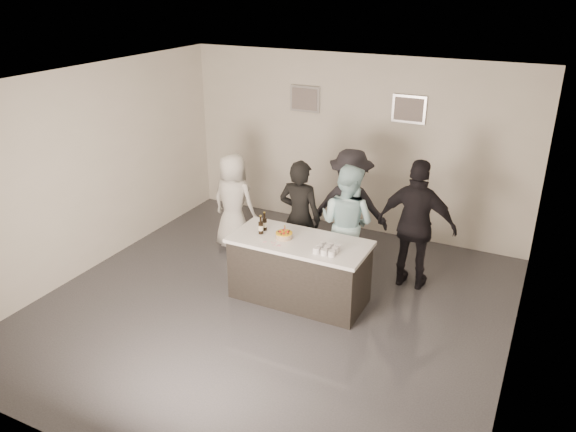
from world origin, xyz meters
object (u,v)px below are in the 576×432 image
(bar_counter, at_px, (299,270))
(person_guest_left, at_px, (234,202))
(cake, at_px, (284,236))
(person_main_blue, at_px, (347,223))
(beer_bottle_a, at_px, (264,221))
(beer_bottle_b, at_px, (261,225))
(person_guest_right, at_px, (416,225))
(person_guest_back, at_px, (350,206))
(person_main_black, at_px, (300,218))

(bar_counter, relative_size, person_guest_left, 1.17)
(cake, height_order, person_main_blue, person_main_blue)
(cake, bearing_deg, beer_bottle_a, 162.49)
(bar_counter, height_order, person_main_blue, person_main_blue)
(beer_bottle_b, bearing_deg, person_guest_left, 135.72)
(person_guest_left, bearing_deg, person_guest_right, -175.25)
(person_main_blue, xyz_separation_m, person_guest_back, (-0.16, 0.56, 0.02))
(cake, relative_size, person_main_black, 0.13)
(person_main_blue, relative_size, person_guest_right, 0.93)
(cake, xyz_separation_m, person_guest_left, (-1.44, 1.05, -0.15))
(cake, height_order, person_guest_left, person_guest_left)
(bar_counter, distance_m, person_main_blue, 1.01)
(person_main_blue, distance_m, person_guest_right, 0.97)
(cake, bearing_deg, person_guest_back, 74.84)
(cake, relative_size, person_guest_right, 0.12)
(person_main_black, xyz_separation_m, person_guest_right, (1.62, 0.35, 0.06))
(person_guest_right, bearing_deg, person_main_black, 12.51)
(bar_counter, xyz_separation_m, cake, (-0.21, -0.03, 0.49))
(beer_bottle_a, bearing_deg, person_guest_right, 28.10)
(person_main_blue, height_order, person_guest_right, person_guest_right)
(cake, relative_size, beer_bottle_b, 0.88)
(bar_counter, xyz_separation_m, beer_bottle_b, (-0.56, -0.05, 0.58))
(cake, relative_size, person_main_blue, 0.13)
(bar_counter, bearing_deg, person_guest_right, 39.70)
(person_guest_left, relative_size, person_guest_right, 0.84)
(bar_counter, relative_size, person_guest_back, 1.04)
(bar_counter, height_order, person_guest_right, person_guest_right)
(beer_bottle_a, bearing_deg, cake, -17.51)
(beer_bottle_b, bearing_deg, person_main_black, 73.45)
(person_main_black, xyz_separation_m, person_main_blue, (0.68, 0.14, -0.00))
(person_main_black, xyz_separation_m, person_guest_left, (-1.32, 0.30, -0.09))
(person_main_blue, distance_m, person_guest_back, 0.59)
(person_guest_back, bearing_deg, beer_bottle_a, 52.53)
(person_main_black, distance_m, person_guest_right, 1.66)
(person_main_black, bearing_deg, beer_bottle_b, 72.29)
(person_main_black, height_order, person_guest_right, person_guest_right)
(person_guest_right, bearing_deg, person_main_blue, 13.15)
(beer_bottle_b, relative_size, person_guest_left, 0.16)
(beer_bottle_b, xyz_separation_m, person_guest_right, (1.85, 1.12, -0.09))
(beer_bottle_a, distance_m, person_guest_back, 1.54)
(bar_counter, xyz_separation_m, person_main_black, (-0.33, 0.72, 0.43))
(bar_counter, distance_m, person_guest_right, 1.75)
(beer_bottle_a, height_order, person_main_black, person_main_black)
(person_main_blue, relative_size, person_guest_left, 1.10)
(beer_bottle_b, height_order, person_main_blue, person_main_blue)
(person_main_black, height_order, person_guest_back, person_guest_back)
(beer_bottle_a, bearing_deg, person_main_blue, 40.29)
(cake, xyz_separation_m, person_guest_right, (1.50, 1.10, 0.01))
(bar_counter, bearing_deg, beer_bottle_a, 172.24)
(cake, bearing_deg, beer_bottle_b, -178.14)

